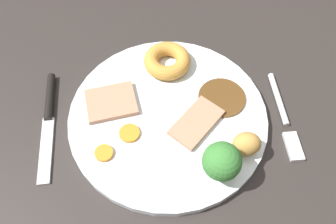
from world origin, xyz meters
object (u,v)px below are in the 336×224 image
object	(u,v)px
carrot_coin_front	(129,133)
fork	(284,117)
dinner_plate	(168,118)
yorkshire_pudding	(167,61)
meat_slice_under	(196,123)
carrot_coin_back	(104,153)
roast_potato_left	(247,144)
meat_slice_main	(111,102)
knife	(49,115)
broccoli_floret	(222,162)

from	to	relation	value
carrot_coin_front	fork	world-z (taller)	carrot_coin_front
dinner_plate	yorkshire_pudding	world-z (taller)	yorkshire_pudding
meat_slice_under	fork	size ratio (longest dim) A/B	0.53
carrot_coin_back	fork	world-z (taller)	carrot_coin_back
roast_potato_left	carrot_coin_front	xyz separation A→B (cm)	(15.82, -3.81, -1.54)
meat_slice_main	yorkshire_pudding	distance (cm)	11.32
yorkshire_pudding	knife	distance (cm)	20.21
meat_slice_main	knife	bearing A→B (deg)	3.93
meat_slice_under	roast_potato_left	size ratio (longest dim) A/B	2.09
fork	yorkshire_pudding	bearing A→B (deg)	-122.88
yorkshire_pudding	carrot_coin_back	distance (cm)	18.10
carrot_coin_front	broccoli_floret	world-z (taller)	broccoli_floret
roast_potato_left	meat_slice_under	bearing A→B (deg)	-37.38
dinner_plate	fork	xyz separation A→B (cm)	(-17.53, 1.12, -0.31)
carrot_coin_front	fork	bearing A→B (deg)	-176.33
fork	meat_slice_main	bearing A→B (deg)	-99.06
meat_slice_main	yorkshire_pudding	world-z (taller)	yorkshire_pudding
yorkshire_pudding	roast_potato_left	bearing A→B (deg)	120.41
carrot_coin_back	knife	size ratio (longest dim) A/B	0.14
broccoli_floret	dinner_plate	bearing A→B (deg)	-57.71
carrot_coin_front	yorkshire_pudding	bearing A→B (deg)	-117.61
roast_potato_left	carrot_coin_front	world-z (taller)	roast_potato_left
yorkshire_pudding	knife	xyz separation A→B (cm)	(18.67, 7.46, -2.12)
carrot_coin_front	knife	xyz separation A→B (cm)	(12.26, -4.78, -1.17)
carrot_coin_front	carrot_coin_back	bearing A→B (deg)	38.73
carrot_coin_back	meat_slice_main	bearing A→B (deg)	-96.45
meat_slice_under	broccoli_floret	world-z (taller)	broccoli_floret
meat_slice_main	roast_potato_left	xyz separation A→B (cm)	(-18.44, 9.25, 1.37)
meat_slice_main	roast_potato_left	bearing A→B (deg)	153.35
meat_slice_under	roast_potato_left	distance (cm)	7.80
fork	knife	size ratio (longest dim) A/B	0.82
yorkshire_pudding	broccoli_floret	bearing A→B (deg)	105.52
roast_potato_left	carrot_coin_front	size ratio (longest dim) A/B	1.31
dinner_plate	knife	world-z (taller)	dinner_plate
meat_slice_main	fork	distance (cm)	26.22
meat_slice_main	roast_potato_left	distance (cm)	20.67
carrot_coin_front	fork	xyz separation A→B (cm)	(-23.27, -1.49, -1.23)
dinner_plate	meat_slice_under	bearing A→B (deg)	156.21
dinner_plate	roast_potato_left	distance (cm)	12.20
meat_slice_main	knife	size ratio (longest dim) A/B	0.40
yorkshire_pudding	meat_slice_under	bearing A→B (deg)	106.24
dinner_plate	carrot_coin_back	bearing A→B (deg)	30.45
carrot_coin_back	meat_slice_under	bearing A→B (deg)	-164.39
broccoli_floret	fork	distance (cm)	14.95
meat_slice_main	carrot_coin_back	distance (cm)	8.35
dinner_plate	fork	world-z (taller)	dinner_plate
meat_slice_main	broccoli_floret	distance (cm)	19.09
carrot_coin_front	carrot_coin_back	distance (cm)	4.56
roast_potato_left	fork	xyz separation A→B (cm)	(-7.45, -5.30, -2.78)
yorkshire_pudding	fork	size ratio (longest dim) A/B	0.49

